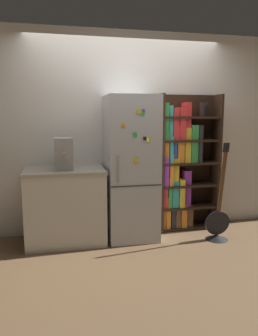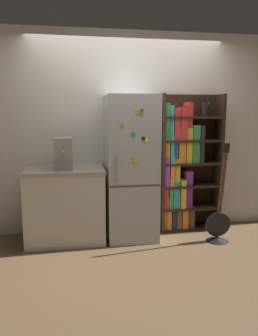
{
  "view_description": "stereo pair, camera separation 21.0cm",
  "coord_description": "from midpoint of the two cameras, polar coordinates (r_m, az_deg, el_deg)",
  "views": [
    {
      "loc": [
        -0.88,
        -3.77,
        1.53
      ],
      "look_at": [
        -0.02,
        0.15,
        0.89
      ],
      "focal_mm": 35.0,
      "sensor_mm": 36.0,
      "label": 1
    },
    {
      "loc": [
        -0.67,
        -3.81,
        1.53
      ],
      "look_at": [
        -0.02,
        0.15,
        0.89
      ],
      "focal_mm": 35.0,
      "sensor_mm": 36.0,
      "label": 2
    }
  ],
  "objects": [
    {
      "name": "ground_plane",
      "position": [
        4.16,
        2.11,
        -12.46
      ],
      "size": [
        16.0,
        16.0,
        0.0
      ],
      "primitive_type": "plane",
      "color": "brown"
    },
    {
      "name": "wall_back",
      "position": [
        4.34,
        0.96,
        6.07
      ],
      "size": [
        8.0,
        0.05,
        2.6
      ],
      "color": "white",
      "rests_on": "ground_plane"
    },
    {
      "name": "refrigerator",
      "position": [
        4.06,
        1.79,
        -0.02
      ],
      "size": [
        0.61,
        0.65,
        1.77
      ],
      "color": "silver",
      "rests_on": "ground_plane"
    },
    {
      "name": "bookshelf",
      "position": [
        4.43,
        10.67,
        0.33
      ],
      "size": [
        0.82,
        0.3,
        1.81
      ],
      "color": "black",
      "rests_on": "ground_plane"
    },
    {
      "name": "kitchen_counter",
      "position": [
        4.08,
        -9.57,
        -6.34
      ],
      "size": [
        0.95,
        0.64,
        0.9
      ],
      "color": "silver",
      "rests_on": "ground_plane"
    },
    {
      "name": "espresso_machine",
      "position": [
        3.94,
        -9.84,
        2.53
      ],
      "size": [
        0.21,
        0.34,
        0.37
      ],
      "color": "#A5A39E",
      "rests_on": "kitchen_counter"
    },
    {
      "name": "guitar",
      "position": [
        4.24,
        16.63,
        -9.91
      ],
      "size": [
        0.31,
        0.29,
        1.22
      ],
      "color": "black",
      "rests_on": "ground_plane"
    }
  ]
}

